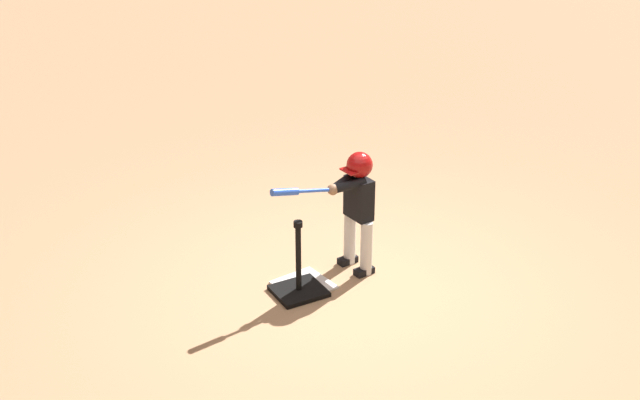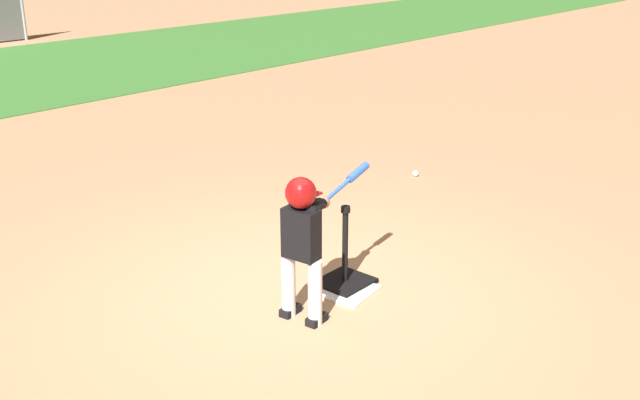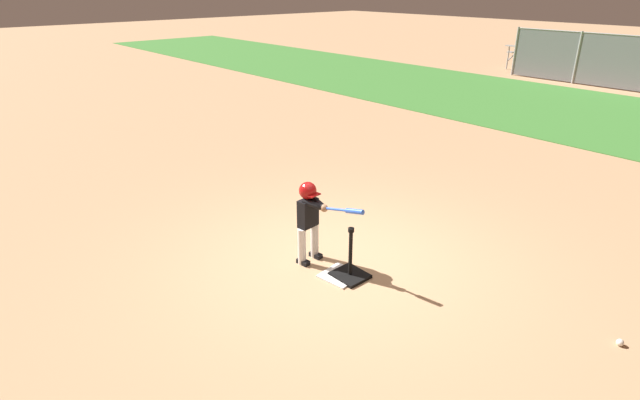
# 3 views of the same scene
# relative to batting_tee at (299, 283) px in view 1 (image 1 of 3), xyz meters

# --- Properties ---
(ground_plane) EXTENTS (90.00, 90.00, 0.00)m
(ground_plane) POSITION_rel_batting_tee_xyz_m (-0.35, 0.19, -0.10)
(ground_plane) COLOR tan
(home_plate) EXTENTS (0.49, 0.49, 0.02)m
(home_plate) POSITION_rel_batting_tee_xyz_m (-0.09, -0.08, -0.09)
(home_plate) COLOR white
(home_plate) RESTS_ON ground_plane
(batting_tee) EXTENTS (0.42, 0.38, 0.69)m
(batting_tee) POSITION_rel_batting_tee_xyz_m (0.00, 0.00, 0.00)
(batting_tee) COLOR black
(batting_tee) RESTS_ON ground_plane
(batter_child) EXTENTS (1.01, 0.36, 1.13)m
(batter_child) POSITION_rel_batting_tee_xyz_m (-0.63, -0.12, 0.61)
(batter_child) COLOR silver
(batter_child) RESTS_ON ground_plane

